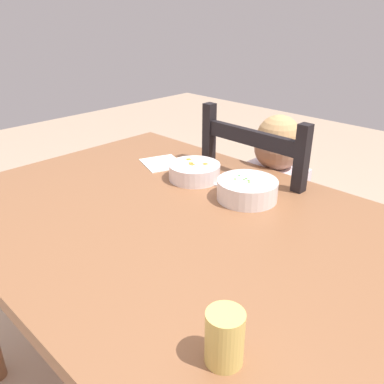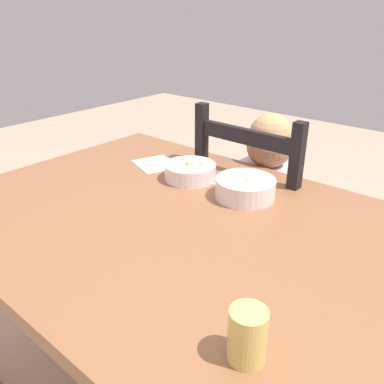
# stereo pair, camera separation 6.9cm
# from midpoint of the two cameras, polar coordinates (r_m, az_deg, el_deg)

# --- Properties ---
(dining_table) EXTENTS (1.40, 0.95, 0.77)m
(dining_table) POSITION_cam_midpoint_polar(r_m,az_deg,el_deg) (1.13, 0.59, -8.54)
(dining_table) COLOR brown
(dining_table) RESTS_ON ground
(dining_chair) EXTENTS (0.43, 0.43, 0.98)m
(dining_chair) POSITION_cam_midpoint_polar(r_m,az_deg,el_deg) (1.63, 11.64, -6.36)
(dining_chair) COLOR black
(dining_chair) RESTS_ON ground
(child_figure) EXTENTS (0.32, 0.31, 0.94)m
(child_figure) POSITION_cam_midpoint_polar(r_m,az_deg,el_deg) (1.55, 12.13, -1.19)
(child_figure) COLOR silver
(child_figure) RESTS_ON ground
(bowl_of_peas) EXTENTS (0.18, 0.18, 0.06)m
(bowl_of_peas) POSITION_cam_midpoint_polar(r_m,az_deg,el_deg) (1.20, 9.50, 0.40)
(bowl_of_peas) COLOR white
(bowl_of_peas) RESTS_ON dining_table
(bowl_of_carrots) EXTENTS (0.17, 0.17, 0.05)m
(bowl_of_carrots) POSITION_cam_midpoint_polar(r_m,az_deg,el_deg) (1.32, 1.86, 2.98)
(bowl_of_carrots) COLOR white
(bowl_of_carrots) RESTS_ON dining_table
(spoon) EXTENTS (0.13, 0.08, 0.01)m
(spoon) POSITION_cam_midpoint_polar(r_m,az_deg,el_deg) (1.29, 4.03, 1.20)
(spoon) COLOR silver
(spoon) RESTS_ON dining_table
(drinking_cup) EXTENTS (0.06, 0.06, 0.10)m
(drinking_cup) POSITION_cam_midpoint_polar(r_m,az_deg,el_deg) (0.68, 7.77, -19.90)
(drinking_cup) COLOR #DEC363
(drinking_cup) RESTS_ON dining_table
(paper_napkin) EXTENTS (0.18, 0.17, 0.00)m
(paper_napkin) POSITION_cam_midpoint_polar(r_m,az_deg,el_deg) (1.46, -2.89, 4.10)
(paper_napkin) COLOR white
(paper_napkin) RESTS_ON dining_table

